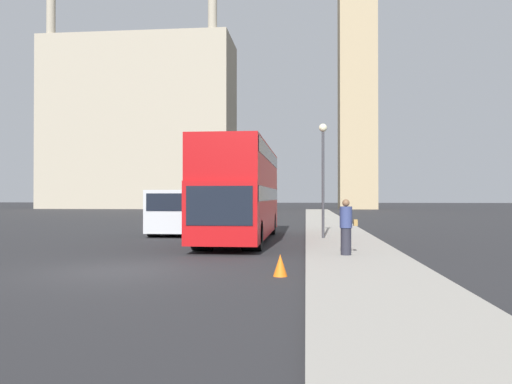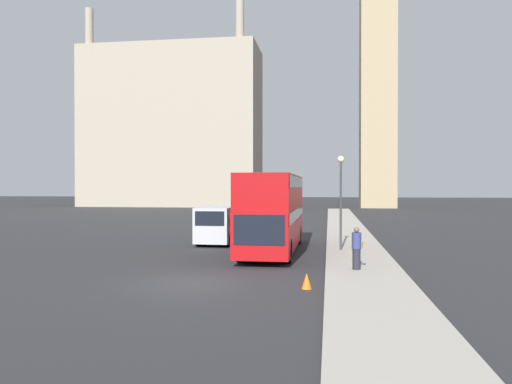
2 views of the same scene
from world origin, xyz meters
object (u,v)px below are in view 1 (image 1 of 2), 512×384
Objects in this scene: red_double_decker_bus at (241,189)px; white_van at (178,211)px; pedestrian at (346,227)px; street_lamp at (323,162)px.

red_double_decker_bus is 5.36m from white_van.
street_lamp is (-0.50, 6.35, 2.51)m from pedestrian.
street_lamp is at bearing -24.74° from white_van.
pedestrian is at bearing -85.47° from street_lamp.
red_double_decker_bus is at bearing 123.76° from pedestrian.
street_lamp is (3.63, 0.17, 1.19)m from red_double_decker_bus.
pedestrian is (7.95, -9.78, -0.22)m from white_van.
white_van is (-3.82, 3.60, -1.10)m from red_double_decker_bus.
street_lamp reaches higher than white_van.
white_van is at bearing 155.26° from street_lamp.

